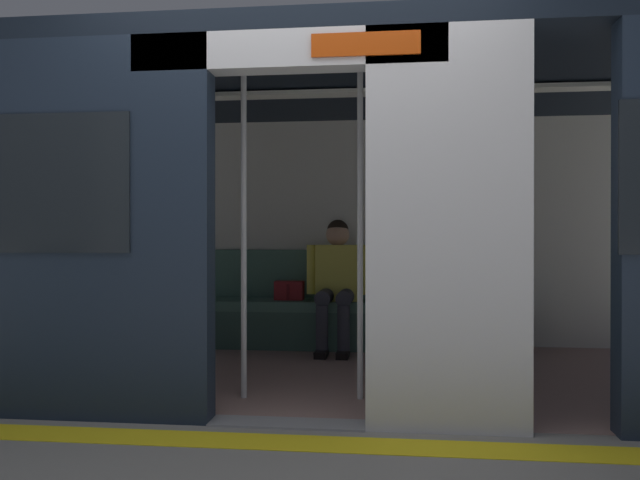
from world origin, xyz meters
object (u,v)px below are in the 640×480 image
at_px(grab_pole_far, 360,232).
at_px(grab_pole_door, 244,232).
at_px(train_car, 309,173).
at_px(book, 380,299).
at_px(handbag, 289,290).
at_px(bench_seat, 330,312).
at_px(person_seated, 337,276).

bearing_deg(grab_pole_far, grab_pole_door, 4.23).
height_order(grab_pole_door, grab_pole_far, same).
height_order(train_car, book, train_car).
distance_m(handbag, grab_pole_far, 1.97).
xyz_separation_m(train_car, grab_pole_far, (-0.41, 0.65, -0.43)).
height_order(book, grab_pole_far, grab_pole_far).
height_order(bench_seat, grab_pole_far, grab_pole_far).
distance_m(book, grab_pole_far, 1.86).
relative_size(handbag, grab_pole_far, 0.13).
relative_size(person_seated, handbag, 4.46).
bearing_deg(grab_pole_far, handbag, -67.36).
relative_size(train_car, bench_seat, 1.91).
xyz_separation_m(train_car, person_seated, (-0.11, -1.01, -0.81)).
height_order(bench_seat, person_seated, person_seated).
bearing_deg(book, train_car, 69.87).
bearing_deg(grab_pole_far, bench_seat, -78.14).
relative_size(person_seated, book, 5.27).
bearing_deg(handbag, book, 180.00).
bearing_deg(handbag, bench_seat, 173.56).
bearing_deg(bench_seat, train_car, 87.53).
xyz_separation_m(person_seated, handbag, (0.44, -0.10, -0.14)).
bearing_deg(bench_seat, grab_pole_door, 78.49).
height_order(person_seated, grab_pole_door, grab_pole_door).
relative_size(book, grab_pole_door, 0.11).
bearing_deg(train_car, person_seated, -96.46).
bearing_deg(grab_pole_door, bench_seat, -101.51).
bearing_deg(bench_seat, grab_pole_far, 101.86).
height_order(person_seated, book, person_seated).
distance_m(train_car, grab_pole_door, 0.88).
xyz_separation_m(book, grab_pole_far, (0.09, 1.76, 0.59)).
bearing_deg(train_car, grab_pole_door, 65.95).
xyz_separation_m(bench_seat, book, (-0.45, -0.04, 0.11)).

